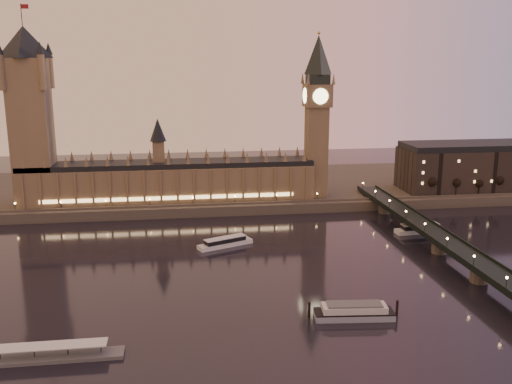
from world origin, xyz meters
TOP-DOWN VIEW (x-y plane):
  - ground at (0.00, 0.00)m, footprint 700.00×700.00m
  - far_embankment at (30.00, 165.00)m, footprint 560.00×130.00m
  - palace_of_westminster at (-40.12, 120.99)m, footprint 180.00×26.62m
  - victoria_tower at (-120.00, 121.00)m, footprint 31.68×31.68m
  - big_ben at (53.99, 120.99)m, footprint 17.68×17.68m
  - westminster_bridge at (91.61, 0.00)m, footprint 13.20×260.00m
  - city_block at (194.94, 130.93)m, footprint 155.00×45.00m
  - bare_tree_0 at (128.02, 109.00)m, footprint 5.43×5.43m
  - bare_tree_1 at (144.02, 109.00)m, footprint 5.43×5.43m
  - bare_tree_2 at (160.01, 109.00)m, footprint 5.43×5.43m
  - bare_tree_3 at (176.01, 109.00)m, footprint 5.43×5.43m
  - cruise_boat_a at (-11.71, 44.28)m, footprint 29.40×17.51m
  - cruise_boat_b at (96.61, 52.54)m, footprint 28.06×8.83m
  - moored_barge at (28.22, -45.27)m, footprint 33.64×10.95m
  - pontoon_pier at (-75.60, -60.49)m, footprint 43.35×7.22m

SIDE VIEW (x-z plane):
  - ground at x=0.00m, z-range 0.00..0.00m
  - pontoon_pier at x=-75.60m, z-range -4.53..7.03m
  - cruise_boat_a at x=-11.71m, z-range -0.28..4.41m
  - cruise_boat_b at x=96.61m, z-range -0.30..4.80m
  - moored_barge at x=28.22m, z-range -0.48..5.71m
  - far_embankment at x=30.00m, z-range 0.00..6.00m
  - westminster_bridge at x=91.61m, z-range -2.13..13.17m
  - bare_tree_0 at x=128.02m, z-range 8.70..19.73m
  - bare_tree_1 at x=144.02m, z-range 8.70..19.73m
  - bare_tree_2 at x=160.01m, z-range 8.70..19.73m
  - bare_tree_3 at x=176.01m, z-range 8.70..19.73m
  - palace_of_westminster at x=-40.12m, z-range -4.29..47.71m
  - city_block at x=194.94m, z-range 5.24..39.24m
  - big_ben at x=53.99m, z-range 11.95..115.95m
  - victoria_tower at x=-120.00m, z-range 6.79..124.79m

